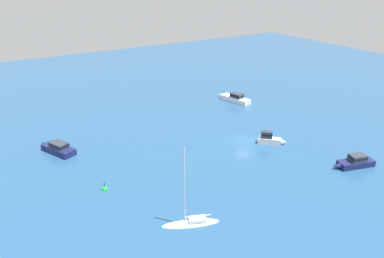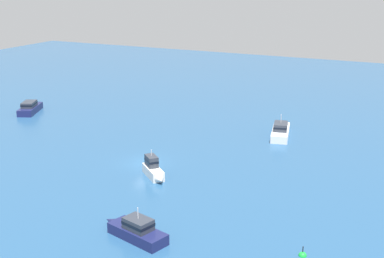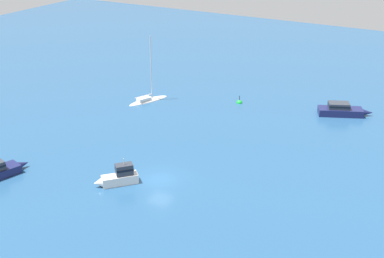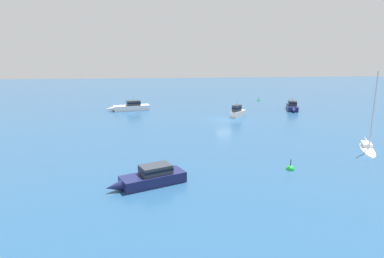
{
  "view_description": "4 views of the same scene",
  "coord_description": "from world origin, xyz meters",
  "px_view_note": "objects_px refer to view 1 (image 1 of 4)",
  "views": [
    {
      "loc": [
        44.13,
        -37.29,
        26.9
      ],
      "look_at": [
        -6.36,
        -6.39,
        1.23
      ],
      "focal_mm": 34.97,
      "sensor_mm": 36.0,
      "label": 1
    },
    {
      "loc": [
        48.28,
        29.08,
        21.01
      ],
      "look_at": [
        -6.72,
        2.72,
        2.64
      ],
      "focal_mm": 48.87,
      "sensor_mm": 36.0,
      "label": 2
    },
    {
      "loc": [
        -27.01,
        40.83,
        27.15
      ],
      "look_at": [
        0.48,
        -7.81,
        2.78
      ],
      "focal_mm": 48.9,
      "sensor_mm": 36.0,
      "label": 3
    },
    {
      "loc": [
        -11.04,
        -57.73,
        12.42
      ],
      "look_at": [
        -6.64,
        -11.12,
        1.18
      ],
      "focal_mm": 32.14,
      "sensor_mm": 36.0,
      "label": 4
    }
  ],
  "objects_px": {
    "motor_cruiser": "(235,98)",
    "cabin_cruiser": "(355,162)",
    "motor_cruiser_2": "(58,148)",
    "ketch": "(191,223)",
    "motor_cruiser_1": "(270,139)",
    "channel_buoy": "(105,189)"
  },
  "relations": [
    {
      "from": "motor_cruiser_1",
      "to": "channel_buoy",
      "type": "bearing_deg",
      "value": -140.14
    },
    {
      "from": "motor_cruiser",
      "to": "channel_buoy",
      "type": "distance_m",
      "value": 40.94
    },
    {
      "from": "cabin_cruiser",
      "to": "ketch",
      "type": "bearing_deg",
      "value": 13.62
    },
    {
      "from": "motor_cruiser",
      "to": "cabin_cruiser",
      "type": "distance_m",
      "value": 32.53
    },
    {
      "from": "motor_cruiser_1",
      "to": "channel_buoy",
      "type": "distance_m",
      "value": 28.11
    },
    {
      "from": "motor_cruiser",
      "to": "motor_cruiser_2",
      "type": "xyz_separation_m",
      "value": [
        4.94,
        -38.76,
        -0.01
      ]
    },
    {
      "from": "cabin_cruiser",
      "to": "motor_cruiser_2",
      "type": "distance_m",
      "value": 45.3
    },
    {
      "from": "ketch",
      "to": "motor_cruiser_2",
      "type": "height_order",
      "value": "ketch"
    },
    {
      "from": "ketch",
      "to": "channel_buoy",
      "type": "relative_size",
      "value": 6.49
    },
    {
      "from": "motor_cruiser",
      "to": "cabin_cruiser",
      "type": "bearing_deg",
      "value": 162.19
    },
    {
      "from": "motor_cruiser_2",
      "to": "cabin_cruiser",
      "type": "bearing_deg",
      "value": -151.28
    },
    {
      "from": "motor_cruiser",
      "to": "motor_cruiser_1",
      "type": "distance_m",
      "value": 21.69
    },
    {
      "from": "motor_cruiser_2",
      "to": "channel_buoy",
      "type": "xyz_separation_m",
      "value": [
        14.3,
        2.64,
        -0.73
      ]
    },
    {
      "from": "motor_cruiser",
      "to": "ketch",
      "type": "height_order",
      "value": "ketch"
    },
    {
      "from": "ketch",
      "to": "motor_cruiser_1",
      "type": "bearing_deg",
      "value": -131.19
    },
    {
      "from": "ketch",
      "to": "motor_cruiser_2",
      "type": "relative_size",
      "value": 1.36
    },
    {
      "from": "cabin_cruiser",
      "to": "motor_cruiser",
      "type": "bearing_deg",
      "value": -79.01
    },
    {
      "from": "cabin_cruiser",
      "to": "motor_cruiser_1",
      "type": "relative_size",
      "value": 1.6
    },
    {
      "from": "motor_cruiser",
      "to": "motor_cruiser_2",
      "type": "bearing_deg",
      "value": 84.28
    },
    {
      "from": "motor_cruiser",
      "to": "channel_buoy",
      "type": "bearing_deg",
      "value": 105.07
    },
    {
      "from": "cabin_cruiser",
      "to": "ketch",
      "type": "height_order",
      "value": "ketch"
    },
    {
      "from": "ketch",
      "to": "channel_buoy",
      "type": "distance_m",
      "value": 13.5
    }
  ]
}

